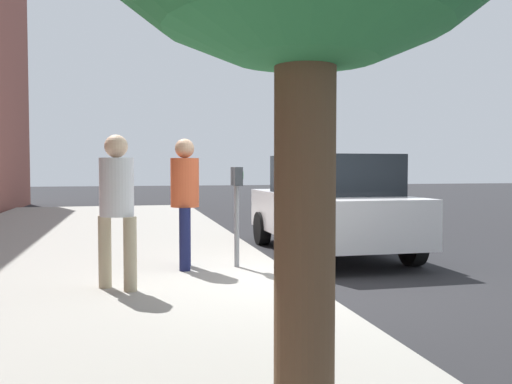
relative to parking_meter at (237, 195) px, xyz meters
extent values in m
plane|color=#232326|center=(-0.97, -0.65, -1.17)|extent=(80.00, 80.00, 0.00)
cube|color=gray|center=(-0.97, 2.35, -1.09)|extent=(28.00, 6.00, 0.15)
cylinder|color=gray|center=(0.00, 0.00, -0.44)|extent=(0.07, 0.07, 1.15)
cube|color=#383D42|center=(-0.10, 0.00, 0.26)|extent=(0.16, 0.11, 0.26)
cube|color=#383D42|center=(0.10, 0.00, 0.26)|extent=(0.16, 0.11, 0.26)
cube|color=#268C33|center=(-0.10, -0.06, 0.28)|extent=(0.10, 0.01, 0.10)
cube|color=#268C33|center=(0.10, -0.06, 0.28)|extent=(0.10, 0.01, 0.10)
cylinder|color=#191E4C|center=(0.25, 0.70, -0.59)|extent=(0.15, 0.15, 0.86)
cylinder|color=#191E4C|center=(-0.14, 0.75, -0.59)|extent=(0.15, 0.15, 0.86)
cylinder|color=#D85933|center=(0.06, 0.72, 0.18)|extent=(0.39, 0.39, 0.68)
sphere|color=tan|center=(0.06, 0.72, 0.65)|extent=(0.27, 0.27, 0.27)
cylinder|color=tan|center=(-0.99, 1.76, -0.59)|extent=(0.15, 0.15, 0.85)
cylinder|color=tan|center=(-1.25, 1.47, -0.59)|extent=(0.15, 0.15, 0.85)
cylinder|color=silver|center=(-1.12, 1.61, 0.17)|extent=(0.39, 0.39, 0.67)
sphere|color=beige|center=(-1.12, 1.61, 0.63)|extent=(0.26, 0.26, 0.26)
cube|color=silver|center=(1.71, -2.00, -0.46)|extent=(4.41, 1.87, 0.76)
cube|color=black|center=(1.51, -2.00, 0.26)|extent=(2.21, 1.71, 0.68)
cylinder|color=black|center=(3.14, -1.11, -0.84)|extent=(0.66, 0.22, 0.66)
cylinder|color=black|center=(3.15, -2.86, -0.84)|extent=(0.66, 0.22, 0.66)
cylinder|color=black|center=(0.28, -1.13, -0.84)|extent=(0.66, 0.22, 0.66)
cylinder|color=black|center=(0.29, -2.88, -0.84)|extent=(0.66, 0.22, 0.66)
cylinder|color=brown|center=(-4.91, 0.58, 0.23)|extent=(0.32, 0.32, 2.49)
camera|label=1|loc=(-7.66, 1.46, 0.40)|focal=38.94mm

